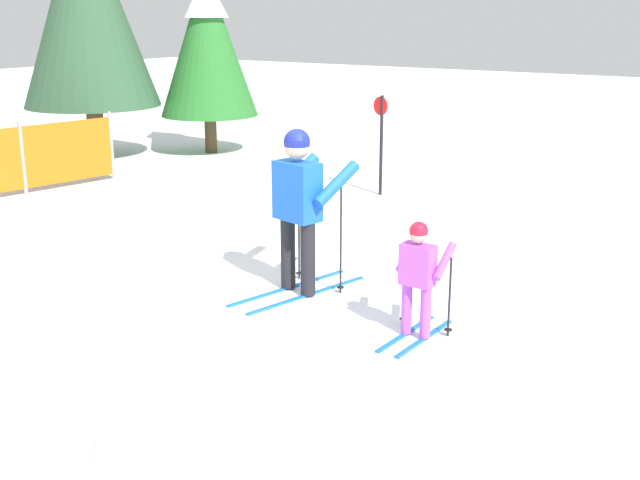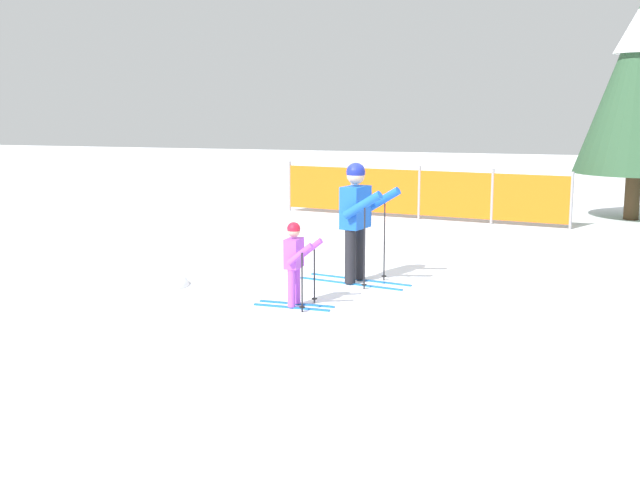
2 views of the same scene
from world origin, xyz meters
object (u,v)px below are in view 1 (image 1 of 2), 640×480
(trail_marker, at_px, (381,134))
(skier_adult, at_px, (299,196))
(conifer_near, at_px, (207,41))
(conifer_far, at_px, (86,1))
(skier_child, at_px, (418,271))

(trail_marker, bearing_deg, skier_adult, -160.85)
(conifer_near, bearing_deg, skier_adult, -133.08)
(conifer_far, relative_size, trail_marker, 3.09)
(trail_marker, bearing_deg, skier_child, -147.44)
(skier_child, relative_size, trail_marker, 0.69)
(skier_adult, distance_m, trail_marker, 4.61)
(skier_child, relative_size, conifer_near, 0.30)
(conifer_near, bearing_deg, conifer_far, 138.13)
(trail_marker, bearing_deg, conifer_far, 91.86)
(skier_child, bearing_deg, conifer_near, 53.16)
(conifer_far, height_order, conifer_near, conifer_far)
(skier_adult, height_order, trail_marker, skier_adult)
(skier_child, relative_size, conifer_far, 0.22)
(conifer_far, relative_size, conifer_near, 1.33)
(conifer_far, bearing_deg, conifer_near, -41.87)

